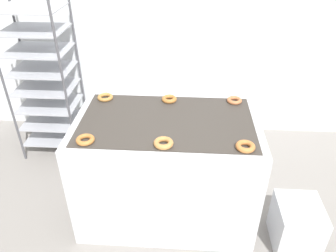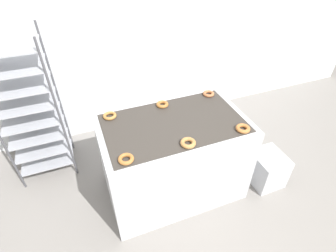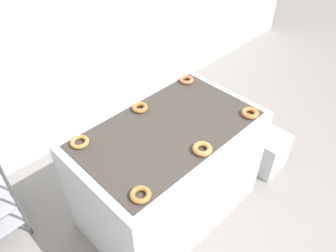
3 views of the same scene
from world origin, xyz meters
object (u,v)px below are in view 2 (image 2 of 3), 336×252
at_px(donut_far_left, 110,116).
at_px(donut_far_center, 163,104).
at_px(donut_near_right, 243,128).
at_px(glaze_bin, 267,169).
at_px(donut_far_right, 209,94).
at_px(donut_near_left, 126,159).
at_px(baking_rack_cart, 29,110).
at_px(fryer_machine, 173,158).
at_px(donut_near_center, 188,143).

height_order(donut_far_left, donut_far_center, donut_far_center).
distance_m(donut_near_right, donut_far_center, 0.85).
xyz_separation_m(glaze_bin, donut_far_left, (-1.62, 0.62, 0.77)).
height_order(donut_near_right, donut_far_right, donut_near_right).
relative_size(donut_near_left, donut_near_right, 0.98).
bearing_deg(donut_far_center, glaze_bin, -30.33).
relative_size(baking_rack_cart, donut_near_left, 13.13).
bearing_deg(donut_near_left, fryer_machine, 30.52).
bearing_deg(donut_near_left, donut_near_center, -0.73).
xyz_separation_m(baking_rack_cart, glaze_bin, (2.40, -1.18, -0.67)).
height_order(glaze_bin, donut_near_right, donut_near_right).
bearing_deg(donut_near_left, glaze_bin, 0.63).
relative_size(glaze_bin, donut_far_right, 3.17).
height_order(glaze_bin, donut_near_center, donut_near_center).
bearing_deg(donut_near_right, donut_near_left, 179.49).
xyz_separation_m(baking_rack_cart, donut_near_center, (1.33, -1.21, 0.10)).
bearing_deg(donut_far_center, donut_near_left, -130.80).
relative_size(fryer_machine, donut_far_right, 11.47).
xyz_separation_m(donut_near_left, donut_far_center, (0.55, 0.64, 0.00)).
height_order(donut_near_center, donut_far_right, donut_near_center).
relative_size(baking_rack_cart, donut_far_center, 13.37).
distance_m(fryer_machine, donut_far_left, 0.81).
bearing_deg(donut_near_right, baking_rack_cart, 147.40).
relative_size(donut_far_center, donut_far_right, 1.02).
xyz_separation_m(donut_far_left, donut_far_right, (1.11, 0.01, 0.00)).
bearing_deg(donut_far_left, donut_far_center, -0.07).
height_order(fryer_machine, donut_far_right, donut_far_right).
relative_size(donut_far_left, donut_far_right, 1.06).
height_order(donut_far_left, donut_far_right, donut_far_right).
bearing_deg(donut_far_center, baking_rack_cart, 157.25).
relative_size(fryer_machine, donut_near_left, 11.08).
xyz_separation_m(fryer_machine, donut_far_right, (0.55, 0.33, 0.50)).
xyz_separation_m(donut_near_left, donut_far_right, (1.10, 0.65, -0.00)).
relative_size(fryer_machine, donut_near_center, 10.53).
distance_m(baking_rack_cart, donut_far_right, 1.96).
xyz_separation_m(donut_near_left, donut_near_center, (0.55, -0.01, 0.00)).
distance_m(donut_near_left, donut_far_right, 1.28).
bearing_deg(donut_near_left, donut_near_right, -0.51).
xyz_separation_m(donut_near_right, donut_far_center, (-0.56, 0.65, -0.00)).
bearing_deg(fryer_machine, donut_near_left, -149.48).
height_order(fryer_machine, donut_far_left, donut_far_left).
distance_m(donut_near_center, donut_far_left, 0.85).
xyz_separation_m(donut_near_right, donut_far_left, (-1.11, 0.65, -0.00)).
bearing_deg(baking_rack_cart, fryer_machine, -33.29).
bearing_deg(donut_near_center, donut_far_left, 130.45).
bearing_deg(donut_near_center, baking_rack_cart, 137.79).
bearing_deg(donut_far_left, fryer_machine, -29.68).
bearing_deg(donut_far_center, donut_near_right, -49.45).
relative_size(fryer_machine, baking_rack_cart, 0.84).
relative_size(donut_near_center, donut_far_center, 1.07).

